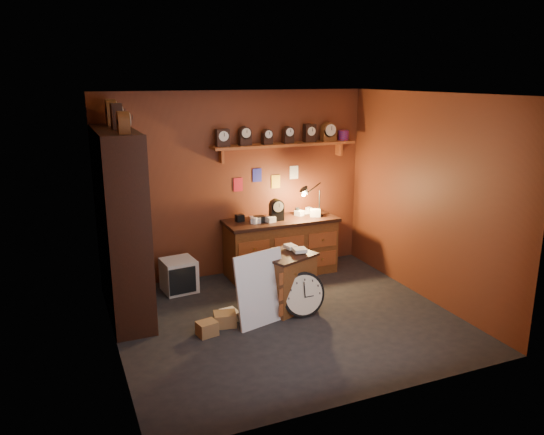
{
  "coord_description": "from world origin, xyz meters",
  "views": [
    {
      "loc": [
        -2.46,
        -5.43,
        2.89
      ],
      "look_at": [
        -0.05,
        0.35,
        1.21
      ],
      "focal_mm": 35.0,
      "sensor_mm": 36.0,
      "label": 1
    }
  ],
  "objects": [
    {
      "name": "low_cabinet",
      "position": [
        0.14,
        0.31,
        0.4
      ],
      "size": [
        0.8,
        0.74,
        0.82
      ],
      "rotation": [
        0.0,
        0.0,
        0.37
      ],
      "color": "brown",
      "rests_on": "ground"
    },
    {
      "name": "floor_box_a",
      "position": [
        -0.74,
        0.13,
        0.08
      ],
      "size": [
        0.3,
        0.27,
        0.16
      ],
      "primitive_type": "cube",
      "rotation": [
        0.0,
        0.0,
        -0.21
      ],
      "color": "olive",
      "rests_on": "ground"
    },
    {
      "name": "big_round_clock",
      "position": [
        0.24,
        0.03,
        0.28
      ],
      "size": [
        0.57,
        0.18,
        0.57
      ],
      "color": "black",
      "rests_on": "ground"
    },
    {
      "name": "mini_fridge",
      "position": [
        -1.0,
        1.39,
        0.23
      ],
      "size": [
        0.48,
        0.5,
        0.45
      ],
      "rotation": [
        0.0,
        0.0,
        0.11
      ],
      "color": "silver",
      "rests_on": "ground"
    },
    {
      "name": "white_panel",
      "position": [
        -0.32,
        0.04,
        0.0
      ],
      "size": [
        0.71,
        0.36,
        0.9
      ],
      "primitive_type": "cube",
      "rotation": [
        -0.17,
        0.0,
        0.27
      ],
      "color": "silver",
      "rests_on": "ground"
    },
    {
      "name": "shelving_unit",
      "position": [
        -1.79,
        0.98,
        1.25
      ],
      "size": [
        0.47,
        1.6,
        2.58
      ],
      "color": "black",
      "rests_on": "ground"
    },
    {
      "name": "floor_box_c",
      "position": [
        -1.01,
        -0.02,
        0.08
      ],
      "size": [
        0.25,
        0.22,
        0.16
      ],
      "primitive_type": "cube",
      "rotation": [
        0.0,
        0.0,
        0.19
      ],
      "color": "olive",
      "rests_on": "ground"
    },
    {
      "name": "room_shell",
      "position": [
        0.04,
        0.11,
        1.72
      ],
      "size": [
        4.02,
        3.62,
        2.71
      ],
      "color": "maroon",
      "rests_on": "ground"
    },
    {
      "name": "floor",
      "position": [
        0.0,
        0.0,
        0.0
      ],
      "size": [
        4.0,
        4.0,
        0.0
      ],
      "primitive_type": "plane",
      "color": "black",
      "rests_on": "ground"
    },
    {
      "name": "floor_box_b",
      "position": [
        -0.64,
        0.27,
        0.06
      ],
      "size": [
        0.22,
        0.25,
        0.11
      ],
      "primitive_type": "cube",
      "rotation": [
        0.0,
        0.0,
        0.14
      ],
      "color": "white",
      "rests_on": "ground"
    },
    {
      "name": "workbench",
      "position": [
        0.57,
        1.47,
        0.47
      ],
      "size": [
        1.68,
        0.66,
        1.36
      ],
      "color": "brown",
      "rests_on": "ground"
    }
  ]
}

